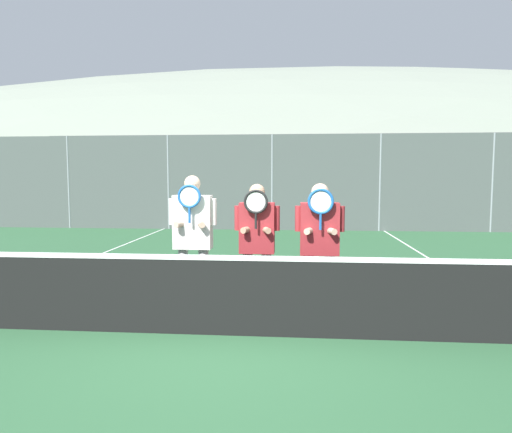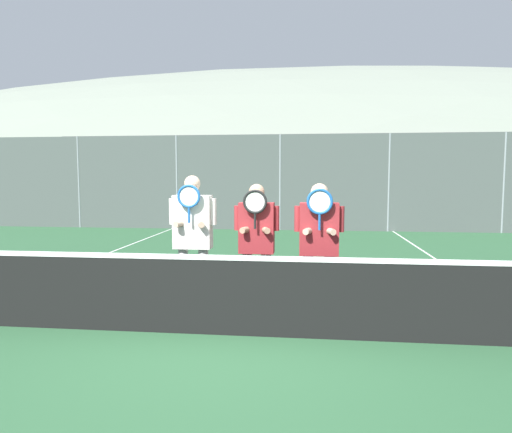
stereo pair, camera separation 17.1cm
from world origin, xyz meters
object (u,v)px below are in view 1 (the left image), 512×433
(player_leftmost, at_px, (193,233))
(car_left_of_center, at_px, (239,199))
(car_far_left, at_px, (123,196))
(car_center, at_px, (363,200))
(player_center_left, at_px, (257,238))
(player_center_right, at_px, (320,238))

(player_leftmost, height_order, car_left_of_center, player_leftmost)
(car_far_left, height_order, car_center, car_far_left)
(player_center_left, xyz_separation_m, player_center_right, (0.78, -0.10, 0.02))
(player_leftmost, height_order, player_center_right, player_leftmost)
(car_far_left, distance_m, car_center, 9.86)
(car_left_of_center, bearing_deg, player_center_left, -81.84)
(player_center_right, distance_m, car_far_left, 14.86)
(player_center_left, distance_m, car_center, 12.85)
(player_leftmost, relative_size, car_far_left, 0.40)
(player_leftmost, xyz_separation_m, player_center_right, (1.60, -0.05, -0.05))
(player_center_right, distance_m, car_left_of_center, 12.63)
(car_center, bearing_deg, car_far_left, 178.30)
(player_center_left, bearing_deg, car_far_left, 117.75)
(car_far_left, bearing_deg, player_center_right, -59.74)
(car_far_left, distance_m, car_left_of_center, 4.97)
(car_left_of_center, bearing_deg, car_far_left, 174.58)
(player_center_right, bearing_deg, player_leftmost, 178.06)
(player_leftmost, bearing_deg, car_far_left, 114.72)
(car_left_of_center, height_order, car_center, car_left_of_center)
(player_leftmost, bearing_deg, car_center, 72.35)
(player_center_right, bearing_deg, car_center, 79.31)
(player_leftmost, bearing_deg, player_center_right, -1.94)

